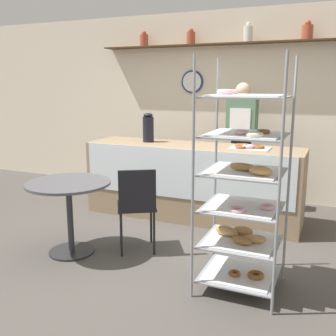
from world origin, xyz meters
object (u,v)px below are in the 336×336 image
object	(u,v)px
person_worker	(241,141)
cafe_table	(69,199)
cafe_chair	(137,201)
coffee_carafe	(148,128)
pastry_rack	(243,190)
donut_tray_counter	(248,147)

from	to	relation	value
person_worker	cafe_table	xyz separation A→B (m)	(-1.21, -2.08, -0.37)
cafe_chair	coffee_carafe	bearing A→B (deg)	-99.91
cafe_table	coffee_carafe	xyz separation A→B (m)	(0.12, 1.54, 0.55)
pastry_rack	coffee_carafe	bearing A→B (deg)	135.81
cafe_table	person_worker	bearing A→B (deg)	59.71
cafe_chair	coffee_carafe	size ratio (longest dim) A/B	2.32
person_worker	donut_tray_counter	xyz separation A→B (m)	(0.21, -0.58, 0.02)
cafe_chair	coffee_carafe	world-z (taller)	coffee_carafe
pastry_rack	donut_tray_counter	xyz separation A→B (m)	(-0.30, 1.53, 0.10)
pastry_rack	person_worker	xyz separation A→B (m)	(-0.51, 2.10, 0.08)
person_worker	cafe_chair	xyz separation A→B (m)	(-0.60, -1.81, -0.39)
cafe_chair	donut_tray_counter	xyz separation A→B (m)	(0.82, 1.23, 0.41)
donut_tray_counter	coffee_carafe	bearing A→B (deg)	178.32
person_worker	cafe_table	world-z (taller)	person_worker
donut_tray_counter	person_worker	bearing A→B (deg)	110.17
pastry_rack	cafe_chair	size ratio (longest dim) A/B	2.16
cafe_table	cafe_chair	xyz separation A→B (m)	(0.61, 0.27, -0.02)
person_worker	cafe_chair	distance (m)	1.95
person_worker	coffee_carafe	world-z (taller)	person_worker
pastry_rack	coffee_carafe	world-z (taller)	pastry_rack
cafe_chair	coffee_carafe	xyz separation A→B (m)	(-0.50, 1.27, 0.58)
pastry_rack	donut_tray_counter	bearing A→B (deg)	101.04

